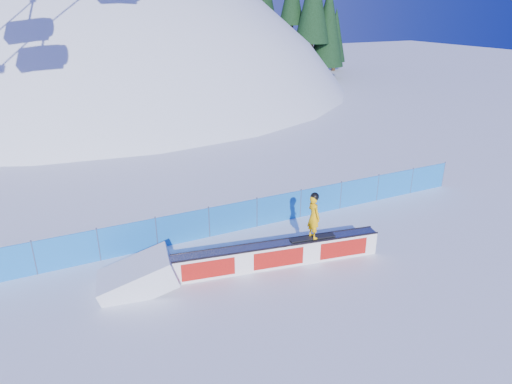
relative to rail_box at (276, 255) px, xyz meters
name	(u,v)px	position (x,y,z in m)	size (l,w,h in m)	color
ground	(291,292)	(-0.30, -1.55, -0.43)	(160.00, 160.00, 0.00)	white
snow_hill	(116,236)	(-0.30, 40.45, -18.43)	(64.00, 64.00, 64.00)	white
safety_fence	(234,217)	(-0.30, 2.95, 0.17)	(22.05, 0.05, 1.30)	blue
rail_box	(276,255)	(0.00, 0.00, 0.00)	(7.25, 1.69, 0.87)	white
snow_ramp	(139,287)	(-4.48, 0.74, -0.43)	(2.29, 1.53, 0.86)	white
snowboarder	(314,216)	(1.26, -0.21, 1.26)	(1.61, 0.57, 1.66)	black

